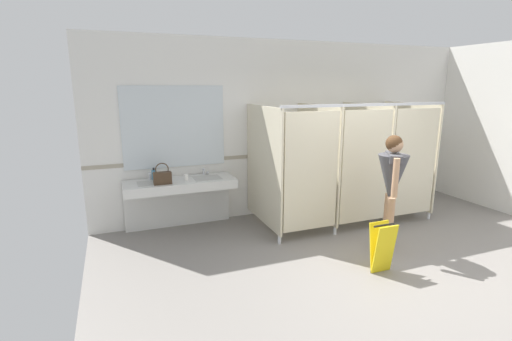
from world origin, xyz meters
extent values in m
cube|color=gray|center=(0.00, 0.00, -0.05)|extent=(7.23, 5.67, 0.10)
cube|color=silver|center=(0.00, 2.60, 1.49)|extent=(7.23, 0.12, 2.98)
cube|color=#9E937F|center=(0.00, 2.53, 1.05)|extent=(7.23, 0.01, 0.06)
cube|color=silver|center=(-2.23, 2.22, 0.75)|extent=(1.68, 0.59, 0.14)
cube|color=silver|center=(-2.23, 2.48, 0.34)|extent=(1.68, 0.08, 0.68)
cube|color=#ADADA8|center=(-2.66, 2.19, 0.77)|extent=(0.42, 0.32, 0.11)
cylinder|color=silver|center=(-2.66, 2.43, 0.88)|extent=(0.04, 0.04, 0.11)
cylinder|color=silver|center=(-2.66, 2.37, 0.92)|extent=(0.03, 0.11, 0.03)
sphere|color=silver|center=(-2.59, 2.44, 0.85)|extent=(0.04, 0.04, 0.04)
cube|color=#ADADA8|center=(-1.81, 2.19, 0.77)|extent=(0.42, 0.32, 0.11)
cylinder|color=silver|center=(-1.81, 2.43, 0.88)|extent=(0.04, 0.04, 0.11)
cylinder|color=silver|center=(-1.81, 2.37, 0.92)|extent=(0.03, 0.11, 0.03)
sphere|color=silver|center=(-1.74, 2.44, 0.85)|extent=(0.04, 0.04, 0.04)
cube|color=silver|center=(-2.23, 2.52, 1.60)|extent=(1.58, 0.02, 1.26)
cube|color=beige|center=(-1.01, 1.83, 1.03)|extent=(0.03, 1.37, 1.82)
cylinder|color=silver|center=(-1.01, 1.21, 0.06)|extent=(0.05, 0.05, 0.12)
cube|color=beige|center=(-0.07, 1.83, 1.03)|extent=(0.03, 1.37, 1.82)
cylinder|color=silver|center=(-0.07, 1.21, 0.06)|extent=(0.05, 0.05, 0.12)
cube|color=beige|center=(0.86, 1.83, 1.03)|extent=(0.03, 1.37, 1.82)
cylinder|color=silver|center=(0.86, 1.21, 0.06)|extent=(0.05, 0.05, 0.12)
cube|color=beige|center=(1.80, 1.83, 1.03)|extent=(0.03, 1.37, 1.82)
cylinder|color=silver|center=(1.80, 1.21, 0.06)|extent=(0.05, 0.05, 0.12)
cube|color=beige|center=(-0.54, 1.18, 1.03)|extent=(0.86, 0.03, 1.72)
cube|color=beige|center=(0.39, 1.18, 1.03)|extent=(0.86, 0.03, 1.72)
cube|color=beige|center=(1.33, 1.18, 1.03)|extent=(0.86, 0.03, 1.72)
cube|color=#B7BABF|center=(0.39, 1.18, 1.96)|extent=(2.87, 0.04, 0.04)
cylinder|color=tan|center=(0.33, 0.55, 0.39)|extent=(0.11, 0.11, 0.79)
cylinder|color=tan|center=(0.23, 0.39, 0.39)|extent=(0.11, 0.11, 0.79)
cone|color=#47474C|center=(0.28, 0.47, 1.01)|extent=(0.55, 0.55, 0.68)
cube|color=#47474C|center=(0.28, 0.47, 1.32)|extent=(0.36, 0.45, 0.10)
cylinder|color=tan|center=(0.41, 0.68, 1.10)|extent=(0.08, 0.08, 0.50)
cylinder|color=tan|center=(0.15, 0.26, 1.10)|extent=(0.08, 0.08, 0.50)
sphere|color=tan|center=(0.28, 0.47, 1.49)|extent=(0.21, 0.21, 0.21)
sphere|color=#472D19|center=(0.27, 0.48, 1.50)|extent=(0.22, 0.22, 0.22)
cube|color=#3F2D1E|center=(-2.51, 2.08, 0.91)|extent=(0.26, 0.12, 0.18)
torus|color=#3F2D1E|center=(-2.51, 2.08, 1.04)|extent=(0.20, 0.02, 0.20)
cylinder|color=teal|center=(-2.60, 2.40, 0.90)|extent=(0.07, 0.07, 0.15)
cylinder|color=black|center=(-2.60, 2.40, 0.99)|extent=(0.03, 0.03, 0.04)
cylinder|color=white|center=(-2.15, 2.17, 0.87)|extent=(0.07, 0.07, 0.09)
cube|color=yellow|center=(-0.20, -0.04, 0.31)|extent=(0.28, 0.10, 0.62)
cube|color=yellow|center=(-0.20, 0.05, 0.31)|extent=(0.28, 0.10, 0.62)
cylinder|color=black|center=(-0.20, 0.01, 0.60)|extent=(0.28, 0.02, 0.02)
camera|label=1|loc=(-3.14, -3.34, 2.24)|focal=26.06mm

